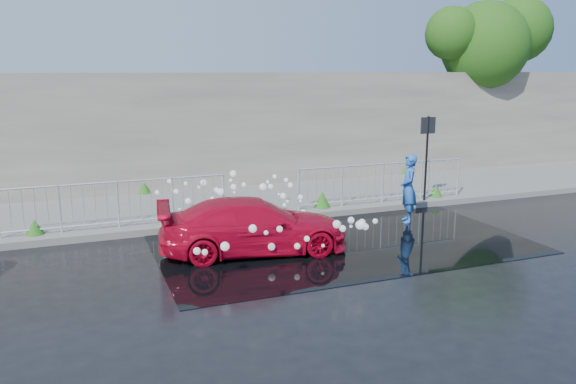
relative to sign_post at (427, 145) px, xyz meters
name	(u,v)px	position (x,y,z in m)	size (l,w,h in m)	color
ground	(338,257)	(-4.20, -3.10, -1.72)	(90.00, 90.00, 0.00)	black
pavement	(260,201)	(-4.20, 1.90, -1.65)	(30.00, 4.00, 0.15)	slate
curb	(285,218)	(-4.20, -0.10, -1.64)	(30.00, 0.25, 0.16)	slate
retaining_wall	(238,129)	(-4.20, 4.10, 0.18)	(30.00, 0.60, 3.50)	#635C53
puddle	(338,240)	(-3.70, -2.10, -1.72)	(8.00, 5.00, 0.01)	black
sign_post	(427,145)	(0.00, 0.00, 0.00)	(0.45, 0.06, 2.50)	black
tree	(490,41)	(5.52, 4.31, 3.06)	(5.17, 3.20, 6.42)	#332114
railing_left	(118,203)	(-8.20, 0.25, -0.99)	(5.05, 0.05, 1.10)	silver
railing_right	(383,181)	(-1.20, 0.25, -0.99)	(5.05, 0.05, 1.10)	silver
weeds	(262,197)	(-4.35, 1.27, -1.40)	(12.17, 3.93, 0.44)	#1D4E14
water_spray	(254,207)	(-5.39, -1.23, -1.01)	(3.54, 5.37, 0.97)	white
red_car	(254,226)	(-5.70, -2.18, -1.16)	(1.58, 3.90, 1.13)	#B70723
person	(408,189)	(-1.39, -1.30, -0.87)	(0.62, 0.41, 1.71)	#245CB5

